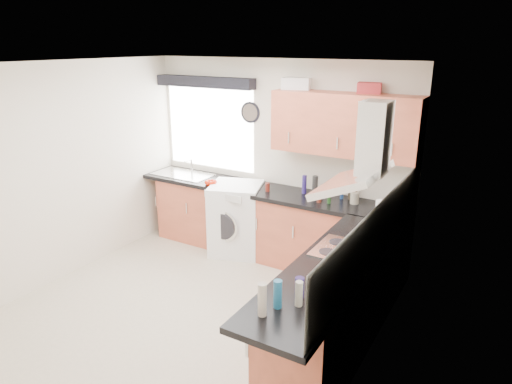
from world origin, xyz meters
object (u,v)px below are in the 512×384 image
Objects in this scene: oven at (342,299)px; extractor_hood at (363,159)px; washing_machine at (236,219)px; upper_cabinets at (344,125)px.

extractor_hood is (0.10, -0.00, 1.34)m from oven.
washing_machine is at bearing 149.61° from oven.
extractor_hood is at bearing -63.87° from upper_cabinets.
upper_cabinets reaches higher than extractor_hood.
oven is 1.09× the size of extractor_hood.
washing_machine reaches higher than oven.
oven is 2.17m from washing_machine.
oven is 0.50× the size of upper_cabinets.
upper_cabinets is at bearing -9.34° from washing_machine.
oven is at bearing 180.00° from extractor_hood.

